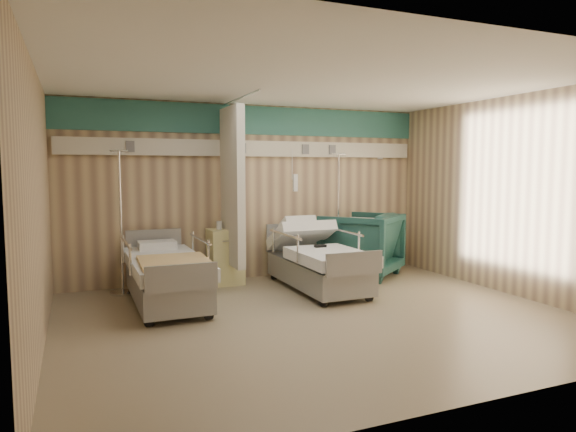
{
  "coord_description": "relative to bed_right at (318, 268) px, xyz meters",
  "views": [
    {
      "loc": [
        -2.67,
        -5.41,
        1.78
      ],
      "look_at": [
        -0.16,
        0.6,
        1.18
      ],
      "focal_mm": 32.0,
      "sensor_mm": 36.0,
      "label": 1
    }
  ],
  "objects": [
    {
      "name": "bed_left",
      "position": [
        -2.2,
        0.0,
        0.0
      ],
      "size": [
        1.0,
        2.16,
        0.63
      ],
      "primitive_type": null,
      "color": "white",
      "rests_on": "ground"
    },
    {
      "name": "iv_stand_left",
      "position": [
        -2.68,
        0.84,
        0.1
      ],
      "size": [
        0.36,
        0.36,
        2.04
      ],
      "rotation": [
        0.0,
        0.0,
        0.02
      ],
      "color": "silver",
      "rests_on": "ground"
    },
    {
      "name": "toiletry_bag",
      "position": [
        -1.02,
        0.96,
        0.6
      ],
      "size": [
        0.26,
        0.21,
        0.13
      ],
      "primitive_type": "cube",
      "rotation": [
        0.0,
        0.0,
        -0.29
      ],
      "color": "black",
      "rests_on": "bedside_cabinet"
    },
    {
      "name": "call_remote",
      "position": [
        0.03,
        -0.02,
        0.33
      ],
      "size": [
        0.17,
        0.08,
        0.04
      ],
      "primitive_type": "cube",
      "rotation": [
        0.0,
        0.0,
        0.01
      ],
      "color": "black",
      "rests_on": "bed_right"
    },
    {
      "name": "bedside_cabinet",
      "position": [
        -1.15,
        0.9,
        0.11
      ],
      "size": [
        0.5,
        0.48,
        0.85
      ],
      "primitive_type": "cube",
      "color": "#EBE493",
      "rests_on": "ground"
    },
    {
      "name": "visitor_armchair",
      "position": [
        1.1,
        0.6,
        0.21
      ],
      "size": [
        1.61,
        1.61,
        1.06
      ],
      "primitive_type": "imported",
      "rotation": [
        0.0,
        0.0,
        3.8
      ],
      "color": "#1B4540",
      "rests_on": "ground"
    },
    {
      "name": "tan_blanket",
      "position": [
        -2.17,
        -0.46,
        0.33
      ],
      "size": [
        0.87,
        1.07,
        0.04
      ],
      "primitive_type": "cube",
      "rotation": [
        0.0,
        0.0,
        -0.04
      ],
      "color": "tan",
      "rests_on": "bed_left"
    },
    {
      "name": "white_cup",
      "position": [
        -1.24,
        0.91,
        0.6
      ],
      "size": [
        0.11,
        0.11,
        0.13
      ],
      "primitive_type": "cylinder",
      "rotation": [
        0.0,
        0.0,
        -0.42
      ],
      "color": "white",
      "rests_on": "bedside_cabinet"
    },
    {
      "name": "bed_right",
      "position": [
        0.0,
        0.0,
        0.0
      ],
      "size": [
        1.0,
        2.16,
        0.63
      ],
      "primitive_type": null,
      "color": "white",
      "rests_on": "ground"
    },
    {
      "name": "ground",
      "position": [
        -0.6,
        -1.3,
        -0.32
      ],
      "size": [
        6.0,
        5.0,
        0.0
      ],
      "primitive_type": "cube",
      "color": "gray",
      "rests_on": "ground"
    },
    {
      "name": "room_walls",
      "position": [
        -0.63,
        -1.05,
        1.55
      ],
      "size": [
        6.04,
        5.04,
        2.82
      ],
      "color": "tan",
      "rests_on": "ground"
    },
    {
      "name": "waffle_blanket",
      "position": [
        1.06,
        0.59,
        0.78
      ],
      "size": [
        0.84,
        0.82,
        0.07
      ],
      "primitive_type": "cube",
      "rotation": [
        0.0,
        0.0,
        3.81
      ],
      "color": "white",
      "rests_on": "visitor_armchair"
    },
    {
      "name": "iv_stand_right",
      "position": [
        0.81,
        0.89,
        0.1
      ],
      "size": [
        0.36,
        0.36,
        2.04
      ],
      "rotation": [
        0.0,
        0.0,
        -0.27
      ],
      "color": "silver",
      "rests_on": "ground"
    }
  ]
}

